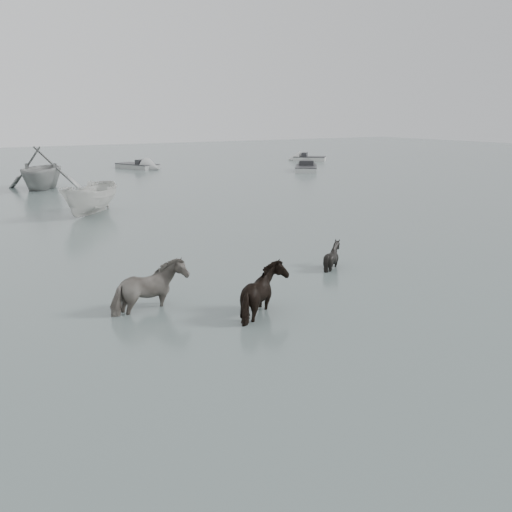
% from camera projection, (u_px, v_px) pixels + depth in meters
% --- Properties ---
extents(ground, '(140.00, 140.00, 0.00)m').
position_uv_depth(ground, '(242.00, 304.00, 13.63)').
color(ground, '#566663').
rests_on(ground, ground).
extents(pony_pinto, '(1.93, 1.19, 1.51)m').
position_uv_depth(pony_pinto, '(148.00, 279.00, 13.00)').
color(pony_pinto, black).
rests_on(pony_pinto, ground).
extents(pony_dark, '(1.76, 1.87, 1.48)m').
position_uv_depth(pony_dark, '(266.00, 283.00, 12.72)').
color(pony_dark, black).
rests_on(pony_dark, ground).
extents(pony_black, '(1.09, 1.00, 1.10)m').
position_uv_depth(pony_black, '(333.00, 249.00, 16.67)').
color(pony_black, black).
rests_on(pony_black, ground).
extents(rowboat_trail, '(6.27, 6.53, 2.66)m').
position_uv_depth(rowboat_trail, '(41.00, 166.00, 33.78)').
color(rowboat_trail, '#9D9F9C').
rests_on(rowboat_trail, ground).
extents(boat_small, '(3.90, 4.02, 1.57)m').
position_uv_depth(boat_small, '(90.00, 197.00, 25.35)').
color(boat_small, silver).
rests_on(boat_small, ground).
extents(skiff_port, '(4.19, 4.84, 0.75)m').
position_uv_depth(skiff_port, '(306.00, 166.00, 44.25)').
color(skiff_port, '#ADAFAD').
rests_on(skiff_port, ground).
extents(skiff_mid, '(3.32, 5.41, 0.75)m').
position_uv_depth(skiff_mid, '(137.00, 164.00, 46.34)').
color(skiff_mid, '#939593').
rests_on(skiff_mid, ground).
extents(skiff_star, '(4.10, 3.96, 0.75)m').
position_uv_depth(skiff_star, '(310.00, 157.00, 53.76)').
color(skiff_star, beige).
rests_on(skiff_star, ground).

